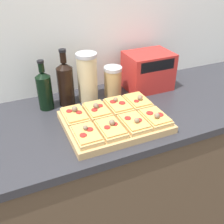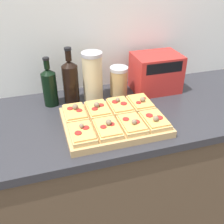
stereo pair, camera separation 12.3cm
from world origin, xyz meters
name	(u,v)px [view 1 (the left image)]	position (x,y,z in m)	size (l,w,h in m)	color
wall_back	(90,30)	(0.00, 0.67, 1.25)	(6.00, 0.06, 2.50)	silver
kitchen_counter	(115,176)	(0.00, 0.32, 0.46)	(2.63, 0.67, 0.92)	brown
cutting_board	(115,122)	(-0.06, 0.21, 0.94)	(0.46, 0.35, 0.03)	tan
pizza_slice_back_left	(75,115)	(-0.22, 0.30, 0.97)	(0.10, 0.16, 0.06)	tan
pizza_slice_back_midleft	(97,110)	(-0.11, 0.29, 0.97)	(0.10, 0.16, 0.05)	tan
pizza_slice_back_midright	(118,105)	(0.00, 0.30, 0.97)	(0.10, 0.16, 0.05)	tan
pizza_slice_back_right	(138,101)	(0.11, 0.29, 0.97)	(0.10, 0.16, 0.05)	tan
pizza_slice_front_left	(86,135)	(-0.22, 0.13, 0.97)	(0.10, 0.16, 0.05)	tan
pizza_slice_front_midleft	(111,128)	(-0.11, 0.13, 0.97)	(0.10, 0.16, 0.05)	tan
pizza_slice_front_midright	(134,123)	(0.00, 0.13, 0.97)	(0.10, 0.16, 0.05)	tan
pizza_slice_front_right	(155,117)	(0.11, 0.13, 0.97)	(0.10, 0.16, 0.05)	tan
olive_oil_bottle	(45,90)	(-0.32, 0.50, 1.03)	(0.08, 0.08, 0.26)	black
wine_bottle	(66,83)	(-0.21, 0.50, 1.04)	(0.08, 0.08, 0.30)	black
grain_jar_tall	(87,77)	(-0.09, 0.50, 1.05)	(0.11, 0.11, 0.26)	beige
grain_jar_short	(113,81)	(0.06, 0.50, 1.00)	(0.10, 0.10, 0.17)	tan
toaster_oven	(148,71)	(0.28, 0.50, 1.03)	(0.29, 0.20, 0.21)	red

